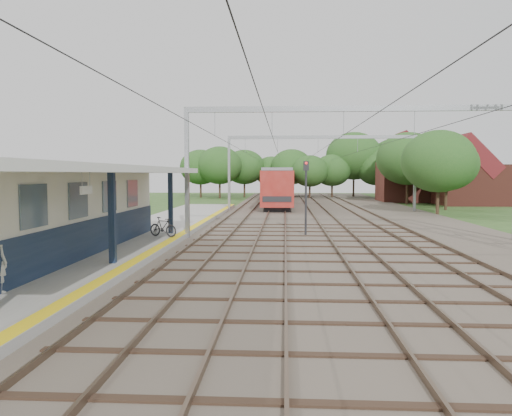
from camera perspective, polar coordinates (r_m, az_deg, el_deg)
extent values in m
plane|color=#2D4C1E|center=(11.72, 2.36, -13.49)|extent=(160.00, 160.00, 0.00)
cube|color=#473D33|center=(41.50, 8.59, -0.88)|extent=(18.00, 90.00, 0.10)
cube|color=gray|center=(26.53, -13.56, -3.38)|extent=(5.00, 52.00, 0.35)
cube|color=yellow|center=(25.95, -8.80, -3.08)|extent=(0.45, 52.00, 0.01)
cube|color=beige|center=(20.37, -23.16, -0.48)|extent=(3.20, 18.00, 3.40)
cube|color=#122038|center=(19.80, -18.88, -3.40)|extent=(0.06, 18.00, 1.40)
cube|color=slate|center=(19.67, -18.95, 0.94)|extent=(0.05, 16.00, 1.30)
cube|color=#122038|center=(18.29, -16.12, -1.10)|extent=(0.22, 0.22, 3.20)
cube|color=#122038|center=(26.92, -9.74, 0.57)|extent=(0.22, 0.22, 3.20)
cube|color=silver|center=(18.94, -21.66, 4.16)|extent=(6.40, 20.00, 0.24)
cube|color=white|center=(16.39, -18.84, 1.95)|extent=(0.06, 0.85, 0.26)
cube|color=brown|center=(41.54, -2.77, -0.66)|extent=(0.07, 88.00, 0.15)
cube|color=brown|center=(41.42, -0.80, -0.67)|extent=(0.07, 88.00, 0.15)
cube|color=brown|center=(41.33, 1.37, -0.68)|extent=(0.07, 88.00, 0.15)
cube|color=brown|center=(41.31, 3.36, -0.69)|extent=(0.07, 88.00, 0.15)
cube|color=brown|center=(41.37, 6.50, -0.70)|extent=(0.07, 88.00, 0.15)
cube|color=brown|center=(41.48, 8.48, -0.71)|extent=(0.07, 88.00, 0.15)
cube|color=brown|center=(41.73, 11.44, -0.71)|extent=(0.07, 88.00, 0.15)
cube|color=brown|center=(41.96, 13.38, -0.72)|extent=(0.07, 88.00, 0.15)
cube|color=gray|center=(26.68, -7.89, 3.89)|extent=(0.22, 0.22, 7.00)
cube|color=gray|center=(26.60, 10.66, 11.10)|extent=(17.00, 0.20, 0.30)
cube|color=gray|center=(46.47, -3.09, 3.93)|extent=(0.22, 0.22, 7.00)
cube|color=gray|center=(47.66, 17.71, 3.75)|extent=(0.22, 0.22, 7.00)
cube|color=gray|center=(46.42, 7.48, 8.04)|extent=(17.00, 0.20, 0.30)
cylinder|color=black|center=(41.39, -1.80, 6.70)|extent=(0.02, 88.00, 0.02)
cylinder|color=black|center=(41.23, 2.38, 6.71)|extent=(0.02, 88.00, 0.02)
cylinder|color=black|center=(41.33, 7.55, 6.67)|extent=(0.02, 88.00, 0.02)
cylinder|color=black|center=(41.75, 12.52, 6.59)|extent=(0.02, 88.00, 0.02)
cylinder|color=#382619|center=(72.92, -4.72, 2.31)|extent=(0.28, 0.28, 2.88)
ellipsoid|color=#1A4A1B|center=(72.90, -4.73, 5.08)|extent=(6.72, 6.72, 5.76)
cylinder|color=#382619|center=(74.33, 0.09, 2.21)|extent=(0.28, 0.28, 2.52)
ellipsoid|color=#1A4A1B|center=(74.30, 0.09, 4.59)|extent=(5.88, 5.88, 5.04)
cylinder|color=#382619|center=(71.22, 4.78, 2.41)|extent=(0.28, 0.28, 3.24)
ellipsoid|color=#1A4A1B|center=(71.23, 4.80, 5.60)|extent=(7.56, 7.56, 6.48)
cylinder|color=#382619|center=(73.62, 9.42, 2.21)|extent=(0.28, 0.28, 2.70)
ellipsoid|color=#1A4A1B|center=(73.60, 9.45, 4.78)|extent=(6.30, 6.30, 5.40)
cylinder|color=#382619|center=(51.27, 19.54, 1.21)|extent=(0.28, 0.28, 2.52)
ellipsoid|color=#1A4A1B|center=(51.23, 19.62, 4.65)|extent=(5.88, 5.88, 5.04)
cylinder|color=#382619|center=(66.87, 16.13, 2.02)|extent=(0.28, 0.28, 2.88)
ellipsoid|color=#1A4A1B|center=(66.86, 16.19, 5.04)|extent=(6.72, 6.72, 5.76)
cube|color=brown|center=(60.86, 23.34, 2.44)|extent=(7.00, 6.00, 4.50)
cube|color=maroon|center=(60.88, 23.42, 5.40)|extent=(4.99, 6.12, 4.99)
cube|color=brown|center=(65.13, 17.39, 2.88)|extent=(8.00, 6.00, 5.00)
cube|color=maroon|center=(65.17, 17.46, 5.87)|extent=(5.52, 6.12, 5.52)
imported|color=black|center=(25.43, -10.58, -2.14)|extent=(1.68, 1.11, 0.98)
cube|color=black|center=(52.51, 2.57, 0.46)|extent=(2.37, 16.95, 0.44)
cube|color=maroon|center=(52.43, 2.57, 2.48)|extent=(2.97, 18.42, 3.23)
cube|color=black|center=(52.42, 2.58, 2.85)|extent=(3.01, 16.95, 0.92)
cube|color=slate|center=(52.42, 2.58, 4.38)|extent=(2.73, 18.42, 0.28)
cube|color=black|center=(71.51, 2.77, 1.39)|extent=(2.37, 16.95, 0.44)
cube|color=maroon|center=(71.45, 2.77, 2.87)|extent=(2.97, 18.42, 3.23)
cube|color=black|center=(71.44, 2.77, 3.14)|extent=(3.01, 16.95, 0.92)
cube|color=slate|center=(71.44, 2.78, 4.26)|extent=(2.73, 18.42, 0.28)
cylinder|color=black|center=(27.86, 5.72, 0.66)|extent=(0.14, 0.14, 3.84)
cube|color=black|center=(27.82, 5.75, 4.81)|extent=(0.31, 0.21, 0.53)
sphere|color=red|center=(27.72, 5.76, 5.13)|extent=(0.13, 0.13, 0.13)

